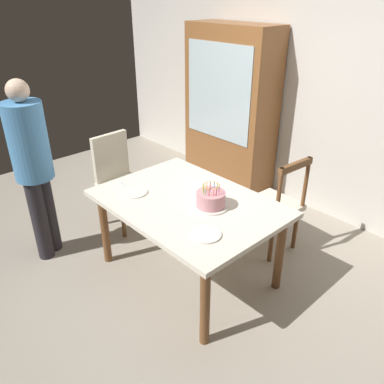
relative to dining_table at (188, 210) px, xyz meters
name	(u,v)px	position (x,y,z in m)	size (l,w,h in m)	color
ground	(188,272)	(0.00, 0.00, -0.64)	(6.40, 6.40, 0.00)	#9E9384
back_wall	(322,91)	(0.00, 1.85, 0.66)	(6.40, 0.10, 2.60)	beige
dining_table	(188,210)	(0.00, 0.00, 0.00)	(1.46, 1.04, 0.72)	silver
birthday_cake	(211,200)	(0.19, 0.07, 0.15)	(0.28, 0.28, 0.19)	silver
plate_near_celebrant	(134,192)	(-0.40, -0.23, 0.09)	(0.22, 0.22, 0.01)	white
plate_far_side	(202,188)	(-0.07, 0.23, 0.09)	(0.22, 0.22, 0.01)	white
plate_near_guest	(206,234)	(0.44, -0.23, 0.09)	(0.22, 0.22, 0.01)	white
fork_near_celebrant	(124,186)	(-0.56, -0.22, 0.09)	(0.18, 0.02, 0.01)	silver
fork_far_side	(191,182)	(-0.23, 0.25, 0.09)	(0.18, 0.02, 0.01)	silver
chair_spindle_back	(275,206)	(0.26, 0.84, -0.18)	(0.47, 0.47, 0.95)	beige
chair_upholstered	(119,176)	(-1.12, 0.07, -0.11)	(0.46, 0.46, 0.95)	beige
person_celebrant	(33,163)	(-1.11, -0.75, 0.28)	(0.32, 0.32, 1.62)	#262328
china_cabinet	(230,110)	(-0.97, 1.56, 0.31)	(1.10, 0.45, 1.90)	brown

